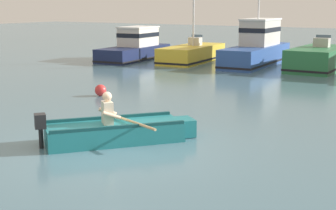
% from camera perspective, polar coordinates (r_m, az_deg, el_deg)
% --- Properties ---
extents(ground_plane, '(120.00, 120.00, 0.00)m').
position_cam_1_polar(ground_plane, '(10.94, -5.91, -5.20)').
color(ground_plane, slate).
extents(rowboat_with_person, '(2.89, 3.22, 1.19)m').
position_cam_1_polar(rowboat_with_person, '(11.55, -5.86, -3.00)').
color(rowboat_with_person, '#1E727A').
rests_on(rowboat_with_person, ground).
extents(moored_boat_navy, '(2.33, 5.61, 1.88)m').
position_cam_1_polar(moored_boat_navy, '(28.70, -3.76, 6.61)').
color(moored_boat_navy, '#19234C').
rests_on(moored_boat_navy, ground).
extents(moored_boat_yellow, '(2.35, 5.49, 4.61)m').
position_cam_1_polar(moored_boat_yellow, '(27.62, 2.80, 5.89)').
color(moored_boat_yellow, gold).
rests_on(moored_boat_yellow, ground).
extents(moored_boat_blue, '(2.09, 6.59, 4.61)m').
position_cam_1_polar(moored_boat_blue, '(26.64, 10.24, 6.49)').
color(moored_boat_blue, '#2D519E').
rests_on(moored_boat_blue, ground).
extents(moored_boat_green, '(2.12, 4.84, 1.66)m').
position_cam_1_polar(moored_boat_green, '(25.23, 16.96, 5.07)').
color(moored_boat_green, '#287042').
rests_on(moored_boat_green, ground).
extents(mooring_buoy, '(0.40, 0.40, 0.40)m').
position_cam_1_polar(mooring_buoy, '(17.38, -7.77, 1.70)').
color(mooring_buoy, red).
rests_on(mooring_buoy, ground).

